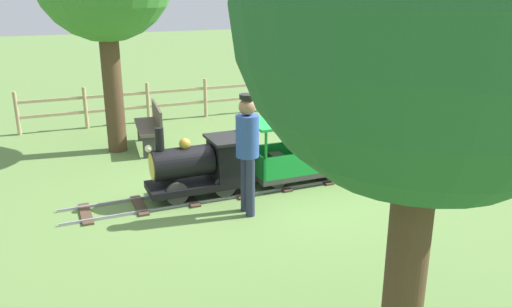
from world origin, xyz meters
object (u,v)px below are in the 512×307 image
Objects in this scene: park_bench at (151,127)px; locomotive at (202,165)px; conductor_person at (247,145)px; oak_tree_near at (433,6)px; passenger_car at (311,154)px.

locomotive is at bearing -176.30° from park_bench.
oak_tree_near is (-3.25, 0.08, 1.82)m from conductor_person.
oak_tree_near reaches higher than park_bench.
passenger_car is at bearing -60.40° from conductor_person.
conductor_person is (-0.78, -0.39, 0.47)m from locomotive.
passenger_car is 4.89m from oak_tree_near.
park_bench is 7.10m from oak_tree_near.
locomotive is at bearing 4.37° from oak_tree_near.
locomotive reaches higher than park_bench.
conductor_person is at bearing 119.60° from passenger_car.
locomotive reaches higher than passenger_car.
park_bench is (2.65, 1.94, -0.01)m from passenger_car.
oak_tree_near reaches higher than conductor_person.
park_bench is at bearing 9.21° from conductor_person.
oak_tree_near is at bearing 160.14° from passenger_car.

